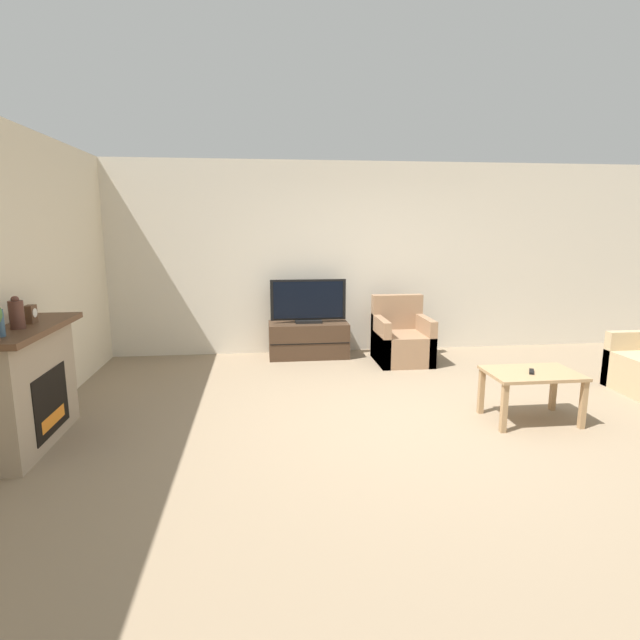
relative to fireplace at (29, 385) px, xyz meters
The scene contains 10 objects.
ground_plane 3.38m from the fireplace, ahead, with size 24.00×24.00×0.00m, color #89755B.
wall_back 4.50m from the fireplace, 40.98° to the left, with size 12.00×0.06×2.70m.
fireplace is the anchor object (origin of this frame).
mantel_vase_centre_left 0.63m from the fireplace, 80.38° to the right, with size 0.11×0.11×0.26m.
mantel_clock 0.59m from the fireplace, 82.43° to the left, with size 0.08×0.11×0.15m.
tv_stand 3.65m from the fireplace, 45.17° to the left, with size 1.10×0.51×0.49m.
tv 3.65m from the fireplace, 45.15° to the left, with size 1.04×0.18×0.60m.
armchair 4.38m from the fireplace, 29.97° to the left, with size 0.70×0.76×0.88m.
coffee_table 4.42m from the fireplace, ahead, with size 0.83×0.55×0.48m.
remote 4.40m from the fireplace, ahead, with size 0.11×0.15×0.02m.
Camera 1 is at (-1.41, -4.28, 1.82)m, focal length 28.00 mm.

